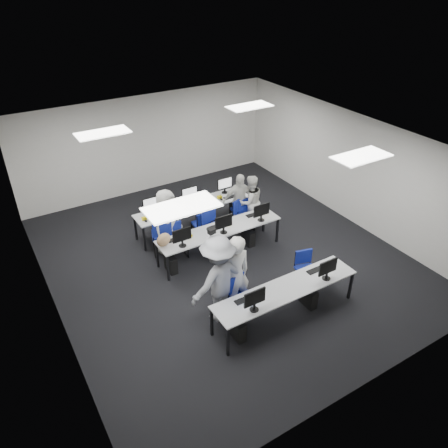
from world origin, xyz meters
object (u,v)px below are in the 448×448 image
desk_mid (220,231)px  student_1 (250,202)px  desk_front (286,290)px  photographer (218,279)px  chair_5 (163,241)px  chair_0 (243,305)px  chair_7 (240,215)px  student_3 (239,201)px  chair_1 (305,276)px  student_2 (167,222)px  chair_2 (177,246)px  chair_3 (214,234)px  chair_4 (243,222)px  chair_6 (201,229)px  student_0 (235,274)px

desk_mid → student_1: student_1 is taller
desk_front → photographer: (-1.16, 0.70, 0.29)m
desk_mid → chair_5: chair_5 is taller
chair_0 → student_1: size_ratio=0.62×
chair_7 → student_3: bearing=-147.7°
chair_0 → chair_5: size_ratio=0.94×
chair_0 → chair_5: 3.01m
desk_mid → chair_1: 2.33m
desk_front → student_1: size_ratio=2.14×
desk_front → student_3: student_3 is taller
chair_0 → student_2: 3.00m
chair_2 → student_1: bearing=9.0°
desk_front → chair_1: chair_1 is taller
chair_3 → chair_0: bearing=-116.9°
chair_0 → chair_4: chair_0 is taller
chair_2 → chair_6: 0.99m
chair_3 → student_0: size_ratio=0.53×
chair_1 → student_2: student_2 is taller
chair_4 → student_3: 0.58m
student_0 → student_2: (-0.29, 2.67, -0.06)m
student_3 → photographer: photographer is taller
desk_mid → student_3: (1.13, 0.89, 0.10)m
photographer → chair_0: bearing=140.3°
chair_5 → chair_0: bearing=-63.1°
chair_4 → student_2: size_ratio=0.53×
chair_1 → chair_2: chair_2 is taller
chair_3 → chair_4: chair_3 is taller
chair_2 → chair_5: bearing=128.4°
desk_mid → chair_3: chair_3 is taller
student_1 → student_2: 2.44m
chair_4 → student_0: student_0 is taller
chair_5 → student_0: size_ratio=0.55×
student_1 → student_2: (-2.44, 0.04, 0.10)m
desk_mid → chair_0: size_ratio=3.44×
chair_4 → chair_7: chair_4 is taller
chair_7 → student_1: student_1 is taller
chair_0 → chair_3: 2.73m
chair_6 → student_1: (1.44, -0.15, 0.49)m
chair_0 → photographer: bearing=135.4°
student_1 → student_2: size_ratio=0.88×
chair_1 → student_3: bearing=101.9°
chair_6 → chair_7: (1.26, 0.04, 0.02)m
desk_front → chair_5: (-1.18, 3.43, -0.37)m
chair_1 → student_3: (0.12, 2.94, 0.51)m
desk_mid → chair_6: 0.99m
chair_4 → student_1: student_1 is taller
desk_mid → chair_7: bearing=37.5°
chair_5 → student_3: bearing=19.8°
chair_1 → chair_6: chair_1 is taller
desk_mid → chair_2: bearing=152.3°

